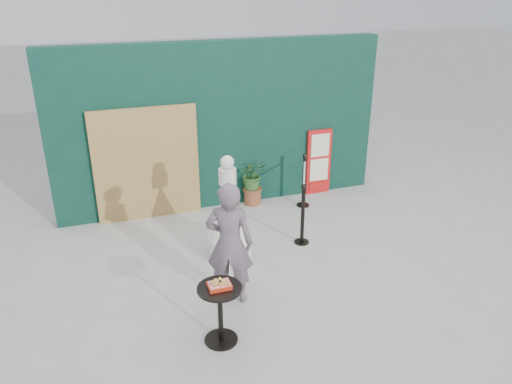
{
  "coord_description": "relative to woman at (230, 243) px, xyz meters",
  "views": [
    {
      "loc": [
        -2.24,
        -5.32,
        4.01
      ],
      "look_at": [
        0.0,
        1.2,
        1.0
      ],
      "focal_mm": 35.0,
      "sensor_mm": 36.0,
      "label": 1
    }
  ],
  "objects": [
    {
      "name": "food_basket",
      "position": [
        -0.35,
        -0.78,
        -0.05
      ],
      "size": [
        0.26,
        0.19,
        0.11
      ],
      "color": "red",
      "rests_on": "cafe_table"
    },
    {
      "name": "bamboo_fence",
      "position": [
        -0.66,
        2.85,
        0.16
      ],
      "size": [
        1.8,
        0.08,
        2.0
      ],
      "primitive_type": "cube",
      "color": "tan",
      "rests_on": "ground"
    },
    {
      "name": "ground",
      "position": [
        0.74,
        -0.09,
        -0.84
      ],
      "size": [
        60.0,
        60.0,
        0.0
      ],
      "primitive_type": "plane",
      "color": "#ADAAA5",
      "rests_on": "ground"
    },
    {
      "name": "planter",
      "position": [
        1.25,
        2.79,
        -0.32
      ],
      "size": [
        0.53,
        0.46,
        0.9
      ],
      "color": "#935830",
      "rests_on": "ground"
    },
    {
      "name": "statue",
      "position": [
        0.3,
        1.1,
        -0.18
      ],
      "size": [
        0.64,
        0.64,
        1.63
      ],
      "color": "white",
      "rests_on": "ground"
    },
    {
      "name": "cafe_table",
      "position": [
        -0.35,
        -0.78,
        -0.34
      ],
      "size": [
        0.52,
        0.52,
        0.75
      ],
      "color": "black",
      "rests_on": "ground"
    },
    {
      "name": "woman",
      "position": [
        0.0,
        0.0,
        0.0
      ],
      "size": [
        0.73,
        0.62,
        1.68
      ],
      "primitive_type": "imported",
      "rotation": [
        0.0,
        0.0,
        2.71
      ],
      "color": "slate",
      "rests_on": "ground"
    },
    {
      "name": "back_wall",
      "position": [
        0.74,
        3.06,
        0.66
      ],
      "size": [
        6.0,
        0.3,
        3.0
      ],
      "primitive_type": "cube",
      "color": "#0A2F26",
      "rests_on": "ground"
    },
    {
      "name": "stanchion_barrier",
      "position": [
        1.82,
        1.74,
        -0.35
      ],
      "size": [
        0.84,
        1.54,
        1.03
      ],
      "color": "black",
      "rests_on": "ground"
    },
    {
      "name": "menu_board",
      "position": [
        2.64,
        2.86,
        -0.19
      ],
      "size": [
        0.5,
        0.07,
        1.3
      ],
      "color": "red",
      "rests_on": "ground"
    }
  ]
}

